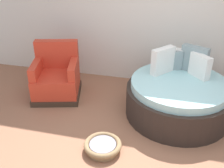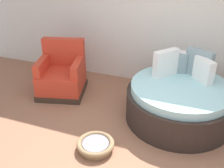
% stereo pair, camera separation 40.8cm
% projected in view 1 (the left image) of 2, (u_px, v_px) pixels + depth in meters
% --- Properties ---
extents(ground_plane, '(8.00, 8.00, 0.02)m').
position_uv_depth(ground_plane, '(139.00, 160.00, 3.44)').
color(ground_plane, '#936047').
extents(back_wall, '(8.00, 0.12, 3.10)m').
position_uv_depth(back_wall, '(163.00, 1.00, 4.64)').
color(back_wall, silver).
rests_on(back_wall, ground_plane).
extents(round_daybed, '(1.62, 1.62, 1.03)m').
position_uv_depth(round_daybed, '(178.00, 97.00, 4.20)').
color(round_daybed, '#2D231E').
rests_on(round_daybed, ground_plane).
extents(red_armchair, '(0.98, 0.98, 0.94)m').
position_uv_depth(red_armchair, '(57.00, 78.00, 4.74)').
color(red_armchair, '#38281E').
rests_on(red_armchair, ground_plane).
extents(pet_basket, '(0.51, 0.51, 0.13)m').
position_uv_depth(pet_basket, '(103.00, 146.00, 3.55)').
color(pet_basket, '#8E704C').
rests_on(pet_basket, ground_plane).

